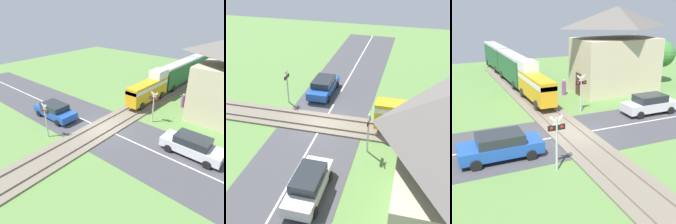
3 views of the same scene
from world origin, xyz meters
The scene contains 9 objects.
ground_plane centered at (0.00, 0.00, 0.00)m, with size 60.00×60.00×0.00m, color #5B8442.
road_surface centered at (0.00, 0.00, 0.01)m, with size 48.00×6.40×0.02m.
track_bed centered at (0.00, 0.00, 0.07)m, with size 2.80×48.00×0.24m.
train centered at (0.00, 15.79, 1.89)m, with size 1.58×23.29×3.18m.
car_near_crossing centered at (-4.93, -1.44, 0.78)m, with size 4.55×1.96×1.47m.
car_far_side centered at (7.34, 1.44, 0.79)m, with size 4.36×1.81×1.52m.
crossing_signal_west_approach centered at (-2.60, -3.90, 1.93)m, with size 0.90×0.18×3.00m.
crossing_signal_east_approach centered at (2.60, 3.90, 1.93)m, with size 0.90×0.18×3.00m.
pedestrian_by_station centered at (3.32, 8.90, 0.69)m, with size 0.37×0.37×1.51m.
Camera 1 is at (11.44, -12.13, 9.84)m, focal length 35.00 mm.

